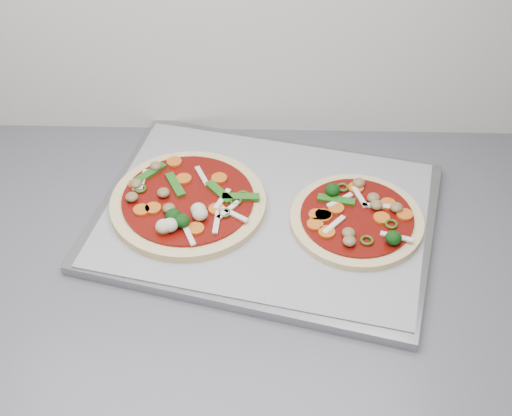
{
  "coord_description": "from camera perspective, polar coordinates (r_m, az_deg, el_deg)",
  "views": [
    {
      "loc": [
        -0.3,
        0.56,
        1.68
      ],
      "look_at": [
        -0.32,
        1.36,
        0.93
      ],
      "focal_mm": 50.0,
      "sensor_mm": 36.0,
      "label": 1
    }
  ],
  "objects": [
    {
      "name": "parchment",
      "position": [
        1.11,
        0.77,
        -0.35
      ],
      "size": [
        0.55,
        0.45,
        0.0
      ],
      "primitive_type": "cube",
      "rotation": [
        0.0,
        0.0,
        -0.22
      ],
      "color": "gray",
      "rests_on": "baking_tray"
    },
    {
      "name": "pizza_left",
      "position": [
        1.11,
        -5.54,
        0.44
      ],
      "size": [
        0.32,
        0.32,
        0.04
      ],
      "rotation": [
        0.0,
        0.0,
        -0.39
      ],
      "color": "#DFC07C",
      "rests_on": "parchment"
    },
    {
      "name": "baking_tray",
      "position": [
        1.12,
        0.76,
        -0.7
      ],
      "size": [
        0.59,
        0.49,
        0.02
      ],
      "primitive_type": "cube",
      "rotation": [
        0.0,
        0.0,
        -0.24
      ],
      "color": "gray",
      "rests_on": "countertop"
    },
    {
      "name": "countertop",
      "position": [
        1.13,
        16.44,
        -4.18
      ],
      "size": [
        3.6,
        0.6,
        0.04
      ],
      "primitive_type": "cube",
      "color": "#56555C",
      "rests_on": "base_cabinet"
    },
    {
      "name": "pizza_right",
      "position": [
        1.1,
        8.1,
        -0.83
      ],
      "size": [
        0.21,
        0.21,
        0.03
      ],
      "rotation": [
        0.0,
        0.0,
        0.05
      ],
      "color": "#DFC07C",
      "rests_on": "parchment"
    }
  ]
}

